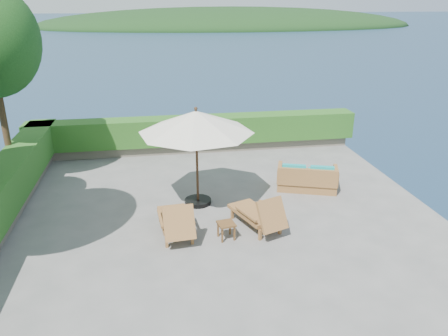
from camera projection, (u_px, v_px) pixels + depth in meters
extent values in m
plane|color=gray|center=(218.00, 217.00, 11.80)|extent=(12.00, 12.00, 0.00)
cube|color=#514A40|center=(218.00, 266.00, 12.36)|extent=(12.00, 12.00, 3.00)
plane|color=#152E44|center=(218.00, 308.00, 12.88)|extent=(600.00, 600.00, 0.00)
ellipsoid|color=black|center=(229.00, 26.00, 145.47)|extent=(126.00, 57.60, 12.60)
cube|color=#6F6859|center=(196.00, 146.00, 16.88)|extent=(12.00, 0.60, 0.36)
cube|color=#224D16|center=(196.00, 130.00, 16.64)|extent=(12.40, 0.90, 1.00)
cylinder|color=#49351C|center=(2.00, 113.00, 12.98)|extent=(0.20, 0.20, 4.68)
cylinder|color=black|center=(198.00, 201.00, 12.58)|extent=(0.90, 0.90, 0.12)
cylinder|color=#382314|center=(197.00, 159.00, 12.11)|extent=(0.08, 0.08, 2.73)
cone|color=beige|center=(196.00, 122.00, 11.72)|extent=(3.72, 3.72, 0.60)
sphere|color=#382314|center=(196.00, 109.00, 11.59)|extent=(0.12, 0.12, 0.10)
cube|color=#995937|center=(167.00, 242.00, 10.31)|extent=(0.07, 0.07, 0.29)
cube|color=#995937|center=(192.00, 239.00, 10.45)|extent=(0.07, 0.07, 0.29)
cube|color=#995937|center=(160.00, 217.00, 11.50)|extent=(0.07, 0.07, 0.29)
cube|color=#995937|center=(183.00, 214.00, 11.65)|extent=(0.07, 0.07, 0.29)
cube|color=#995937|center=(175.00, 219.00, 11.01)|extent=(0.85, 1.49, 0.10)
cube|color=#995937|center=(179.00, 223.00, 10.15)|extent=(0.77, 0.53, 0.77)
cube|color=#995937|center=(160.00, 218.00, 10.66)|extent=(0.15, 0.94, 0.06)
cube|color=#995937|center=(191.00, 215.00, 10.84)|extent=(0.15, 0.94, 0.06)
cube|color=#995937|center=(260.00, 235.00, 10.62)|extent=(0.08, 0.08, 0.28)
cube|color=#995937|center=(280.00, 229.00, 10.91)|extent=(0.08, 0.08, 0.28)
cube|color=#995937|center=(232.00, 214.00, 11.67)|extent=(0.08, 0.08, 0.28)
cube|color=#995937|center=(251.00, 209.00, 11.96)|extent=(0.08, 0.08, 0.28)
cube|color=#995937|center=(253.00, 213.00, 11.31)|extent=(1.17, 1.57, 0.10)
cube|color=#995937|center=(272.00, 215.00, 10.55)|extent=(0.83, 0.68, 0.76)
cube|color=#995937|center=(246.00, 214.00, 10.90)|extent=(0.39, 0.89, 0.05)
cube|color=#995937|center=(270.00, 207.00, 11.25)|extent=(0.39, 0.89, 0.05)
cube|color=brown|center=(222.00, 236.00, 10.49)|extent=(0.05, 0.05, 0.38)
cube|color=brown|center=(234.00, 233.00, 10.59)|extent=(0.05, 0.05, 0.38)
cube|color=brown|center=(218.00, 230.00, 10.77)|extent=(0.05, 0.05, 0.38)
cube|color=brown|center=(230.00, 227.00, 10.87)|extent=(0.05, 0.05, 0.38)
cube|color=brown|center=(226.00, 224.00, 10.60)|extent=(0.46, 0.46, 0.04)
cube|color=#995937|center=(307.00, 183.00, 13.50)|extent=(1.97, 1.42, 0.39)
cube|color=#995937|center=(308.00, 177.00, 12.99)|extent=(1.72, 0.71, 0.54)
cube|color=#995937|center=(280.00, 172.00, 13.52)|extent=(0.40, 0.88, 0.44)
cube|color=#995937|center=(336.00, 176.00, 13.26)|extent=(0.40, 0.88, 0.44)
cube|color=teal|center=(294.00, 173.00, 13.50)|extent=(0.96, 0.92, 0.18)
cube|color=teal|center=(321.00, 174.00, 13.38)|extent=(0.96, 0.92, 0.18)
cube|color=teal|center=(294.00, 170.00, 13.09)|extent=(0.70, 0.36, 0.36)
cube|color=teal|center=(322.00, 172.00, 12.96)|extent=(0.70, 0.36, 0.36)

